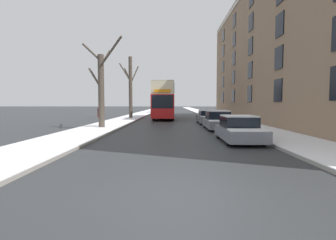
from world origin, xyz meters
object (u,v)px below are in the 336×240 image
Objects in this scene: oncoming_van at (161,106)px; pedestrian_left_sidewalk at (100,115)px; bare_tree_left_0 at (101,86)px; parked_car_2 at (208,117)px; bare_tree_left_1 at (130,87)px; parked_car_1 at (218,121)px; double_decker_bus at (164,99)px; parked_car_0 at (239,130)px.

oncoming_van is 3.07× the size of pedestrian_left_sidewalk.
bare_tree_left_0 is 2.55m from pedestrian_left_sidewalk.
pedestrian_left_sidewalk reaches higher than parked_car_2.
bare_tree_left_1 reaches higher than parked_car_2.
bare_tree_left_0 is 10.62m from parked_car_2.
parked_car_2 is (0.00, 5.58, -0.04)m from parked_car_1.
parked_car_2 is at bearing 90.00° from parked_car_1.
parked_car_1 is at bearing -56.36° from bare_tree_left_1.
double_decker_bus is 2.41× the size of parked_car_2.
parked_car_0 reaches higher than parked_car_2.
double_decker_bus is 6.09× the size of pedestrian_left_sidewalk.
pedestrian_left_sidewalk is at bearing 140.72° from parked_car_0.
parked_car_1 is (4.45, -13.28, -1.84)m from double_decker_bus.
double_decker_bus is (4.26, 13.19, -0.75)m from bare_tree_left_0.
parked_car_1 is at bearing -107.07° from pedestrian_left_sidewalk.
parked_car_2 is (8.71, 5.48, -2.63)m from bare_tree_left_0.
pedestrian_left_sidewalk is (-0.45, 1.12, -2.25)m from bare_tree_left_0.
oncoming_van is 32.84m from pedestrian_left_sidewalk.
pedestrian_left_sidewalk is at bearing 172.48° from parked_car_1.
parked_car_2 is 2.52× the size of pedestrian_left_sidewalk.
bare_tree_left_1 is 11.83m from parked_car_2.
pedestrian_left_sidewalk is at bearing 112.03° from bare_tree_left_0.
parked_car_0 is 2.29× the size of pedestrian_left_sidewalk.
double_decker_bus is 13.05m from pedestrian_left_sidewalk.
bare_tree_left_0 is 33.96m from oncoming_van.
double_decker_bus is 9.09m from parked_car_2.
parked_car_0 is 0.92× the size of parked_car_1.
parked_car_0 is at bearing -36.21° from bare_tree_left_0.
pedestrian_left_sidewalk is (-0.55, -11.73, -3.02)m from bare_tree_left_1.
bare_tree_left_1 is 21.29m from oncoming_van.
oncoming_van reaches higher than pedestrian_left_sidewalk.
bare_tree_left_0 is 1.18× the size of oncoming_van.
parked_car_0 is at bearing -90.00° from parked_car_2.
bare_tree_left_1 is at bearing -175.29° from double_decker_bus.
pedestrian_left_sidewalk reaches higher than parked_car_1.
parked_car_1 is (8.71, -0.09, -2.58)m from bare_tree_left_0.
parked_car_1 is 0.99× the size of parked_car_2.
bare_tree_left_1 is at bearing 123.64° from parked_car_1.
parked_car_0 is 0.75× the size of oncoming_van.
bare_tree_left_0 is 0.85× the size of bare_tree_left_1.
pedestrian_left_sidewalk is (-9.16, -4.37, 0.38)m from parked_car_2.
oncoming_van is at bearing 82.52° from bare_tree_left_1.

